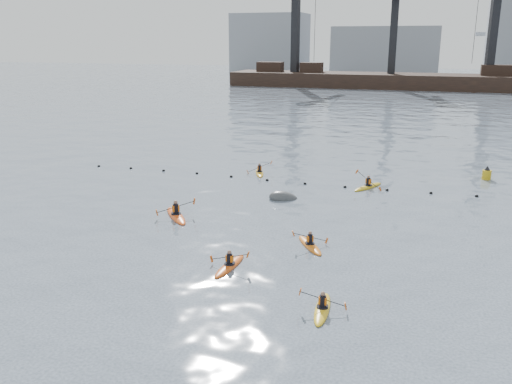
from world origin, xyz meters
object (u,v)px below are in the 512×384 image
at_px(kayaker_2, 176,215).
at_px(kayaker_4, 310,245).
at_px(kayaker_0, 230,265).
at_px(mooring_buoy, 284,199).
at_px(kayaker_1, 322,308).
at_px(kayaker_3, 368,186).
at_px(kayaker_5, 259,172).
at_px(nav_buoy, 487,175).

height_order(kayaker_2, kayaker_4, kayaker_2).
distance_m(kayaker_0, mooring_buoy, 11.85).
distance_m(kayaker_1, kayaker_3, 19.38).
bearing_deg(kayaker_2, mooring_buoy, 7.91).
xyz_separation_m(kayaker_4, kayaker_5, (-7.38, 14.40, 0.00)).
distance_m(kayaker_0, kayaker_1, 5.79).
bearing_deg(kayaker_1, kayaker_0, 146.15).
relative_size(kayaker_0, mooring_buoy, 1.49).
relative_size(kayaker_2, nav_buoy, 2.68).
xyz_separation_m(kayaker_2, kayaker_4, (8.84, -2.26, -0.02)).
bearing_deg(kayaker_4, kayaker_1, 73.20).
xyz_separation_m(kayaker_1, kayaker_4, (-2.00, 6.66, 0.00)).
relative_size(kayaker_0, kayaker_5, 1.01).
height_order(kayaker_4, nav_buoy, nav_buoy).
xyz_separation_m(kayaker_0, kayaker_3, (4.53, 16.53, 0.01)).
height_order(kayaker_0, kayaker_4, kayaker_4).
distance_m(kayaker_1, kayaker_5, 23.06).
distance_m(kayaker_1, nav_buoy, 25.91).
bearing_deg(kayaker_0, kayaker_3, 79.20).
xyz_separation_m(kayaker_2, kayaker_5, (1.46, 12.14, -0.02)).
xyz_separation_m(kayaker_0, mooring_buoy, (-0.57, 11.84, -0.09)).
relative_size(kayaker_3, kayaker_4, 1.15).
bearing_deg(nav_buoy, mooring_buoy, -143.47).
distance_m(kayaker_4, kayaker_5, 16.18).
distance_m(kayaker_3, nav_buoy, 9.93).
xyz_separation_m(kayaker_1, kayaker_5, (-9.39, 21.06, 0.00)).
relative_size(kayaker_2, mooring_buoy, 1.60).
relative_size(kayaker_1, kayaker_5, 0.96).
bearing_deg(mooring_buoy, kayaker_1, -69.04).
distance_m(kayaker_2, kayaker_5, 12.23).
bearing_deg(nav_buoy, kayaker_4, -118.74).
height_order(kayaker_2, kayaker_5, kayaker_2).
relative_size(kayaker_2, kayaker_4, 1.18).
height_order(kayaker_0, kayaker_1, kayaker_0).
relative_size(kayaker_1, kayaker_4, 1.04).
height_order(kayaker_1, kayaker_3, kayaker_3).
bearing_deg(kayaker_1, kayaker_3, 87.05).
xyz_separation_m(kayaker_3, nav_buoy, (8.39, 5.30, 0.27)).
bearing_deg(kayaker_2, kayaker_1, -79.30).
height_order(kayaker_1, mooring_buoy, kayaker_1).
bearing_deg(kayaker_0, kayaker_2, 138.19).
bearing_deg(kayaker_3, kayaker_5, -163.34).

